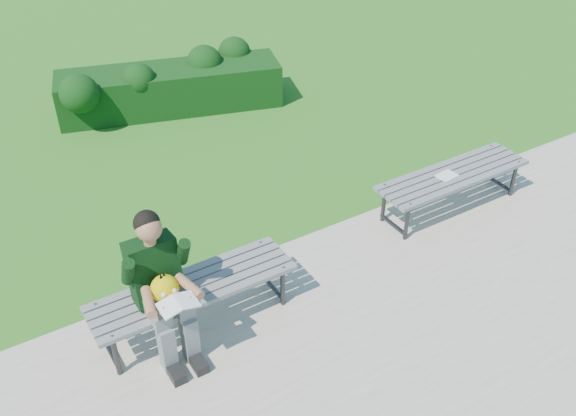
{
  "coord_description": "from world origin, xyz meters",
  "views": [
    {
      "loc": [
        -2.47,
        -4.46,
        4.17
      ],
      "look_at": [
        0.06,
        -0.31,
        0.71
      ],
      "focal_mm": 40.0,
      "sensor_mm": 36.0,
      "label": 1
    }
  ],
  "objects_px": {
    "seated_boy": "(161,283)",
    "paper_sheet": "(447,176)",
    "bench_left": "(193,290)",
    "bench_right": "(453,177)",
    "hedge": "(169,85)"
  },
  "relations": [
    {
      "from": "hedge",
      "to": "bench_left",
      "type": "xyz_separation_m",
      "value": [
        -1.5,
        -4.09,
        0.05
      ]
    },
    {
      "from": "bench_left",
      "to": "seated_boy",
      "type": "xyz_separation_m",
      "value": [
        -0.3,
        -0.09,
        0.3
      ]
    },
    {
      "from": "hedge",
      "to": "bench_right",
      "type": "distance_m",
      "value": 4.26
    },
    {
      "from": "hedge",
      "to": "seated_boy",
      "type": "xyz_separation_m",
      "value": [
        -1.8,
        -4.19,
        0.35
      ]
    },
    {
      "from": "bench_right",
      "to": "seated_boy",
      "type": "xyz_separation_m",
      "value": [
        -3.45,
        -0.26,
        0.3
      ]
    },
    {
      "from": "bench_left",
      "to": "seated_boy",
      "type": "relative_size",
      "value": 1.37
    },
    {
      "from": "hedge",
      "to": "bench_right",
      "type": "xyz_separation_m",
      "value": [
        1.65,
        -3.93,
        0.05
      ]
    },
    {
      "from": "seated_boy",
      "to": "paper_sheet",
      "type": "xyz_separation_m",
      "value": [
        3.35,
        0.26,
        -0.24
      ]
    },
    {
      "from": "bench_right",
      "to": "seated_boy",
      "type": "height_order",
      "value": "seated_boy"
    },
    {
      "from": "bench_left",
      "to": "bench_right",
      "type": "bearing_deg",
      "value": 3.03
    },
    {
      "from": "bench_right",
      "to": "seated_boy",
      "type": "relative_size",
      "value": 1.37
    },
    {
      "from": "bench_left",
      "to": "bench_right",
      "type": "distance_m",
      "value": 3.16
    },
    {
      "from": "bench_left",
      "to": "paper_sheet",
      "type": "relative_size",
      "value": 7.64
    },
    {
      "from": "bench_right",
      "to": "paper_sheet",
      "type": "height_order",
      "value": "bench_right"
    },
    {
      "from": "hedge",
      "to": "bench_left",
      "type": "distance_m",
      "value": 4.36
    }
  ]
}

